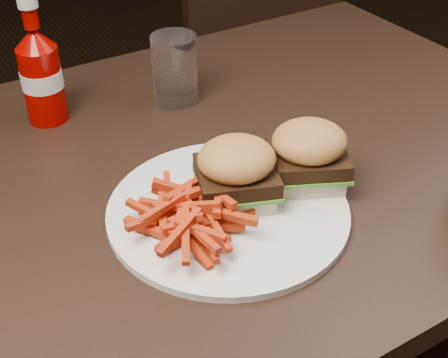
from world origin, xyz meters
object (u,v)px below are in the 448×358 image
plate (228,211)px  tumbler (175,70)px  dining_table (211,169)px  ketchup_bottle (43,86)px  chair_far (227,80)px

plate → tumbler: bearing=74.1°
dining_table → ketchup_bottle: (-0.17, 0.24, 0.08)m
dining_table → plate: size_ratio=3.80×
plate → ketchup_bottle: size_ratio=2.49×
ketchup_bottle → tumbler: bearing=-13.8°
chair_far → plate: size_ratio=1.42×
dining_table → chair_far: dining_table is taller
tumbler → plate: bearing=-105.9°
ketchup_bottle → chair_far: bearing=37.5°
plate → tumbler: 0.33m
dining_table → ketchup_bottle: ketchup_bottle is taller
ketchup_bottle → dining_table: bearing=-55.0°
chair_far → dining_table: bearing=60.9°
ketchup_bottle → tumbler: 0.21m
plate → tumbler: (0.09, 0.31, 0.05)m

